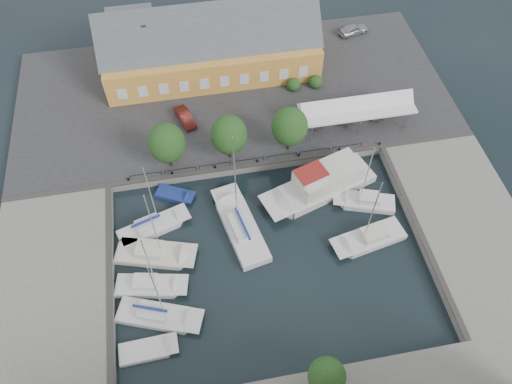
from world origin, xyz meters
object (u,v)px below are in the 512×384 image
(trawler, at_px, (322,184))
(west_boat_d, at_px, (158,316))
(west_boat_c, at_px, (150,286))
(east_boat_a, at_px, (365,202))
(east_boat_b, at_px, (370,239))
(launch_sw, at_px, (148,350))
(car_silver, at_px, (354,29))
(car_red, at_px, (185,117))
(launch_nw, at_px, (175,195))
(warehouse, at_px, (206,48))
(tent_canopy, at_px, (357,109))
(center_sailboat, at_px, (241,228))
(west_boat_b, at_px, (154,254))
(west_boat_a, at_px, (152,228))

(trawler, relative_size, west_boat_d, 1.25)
(west_boat_c, bearing_deg, east_boat_a, 13.74)
(east_boat_b, bearing_deg, launch_sw, -162.20)
(car_silver, bearing_deg, west_boat_d, 126.43)
(car_red, xyz_separation_m, west_boat_c, (-5.81, -21.60, -1.41))
(trawler, relative_size, launch_nw, 2.95)
(east_boat_b, xyz_separation_m, west_boat_d, (-22.91, -4.63, 0.01))
(warehouse, bearing_deg, trawler, -65.12)
(tent_canopy, height_order, east_boat_a, east_boat_a)
(west_boat_d, bearing_deg, center_sailboat, 41.45)
(west_boat_b, height_order, west_boat_d, west_boat_b)
(east_boat_b, height_order, west_boat_a, east_boat_b)
(west_boat_c, xyz_separation_m, west_boat_d, (0.55, -3.29, 0.01))
(center_sailboat, relative_size, launch_nw, 3.00)
(east_boat_b, bearing_deg, center_sailboat, 164.04)
(tent_canopy, distance_m, east_boat_a, 11.94)
(trawler, distance_m, launch_nw, 16.93)
(launch_nw, bearing_deg, car_silver, 40.10)
(car_silver, relative_size, east_boat_b, 0.39)
(east_boat_b, bearing_deg, west_boat_c, -176.75)
(east_boat_a, distance_m, west_boat_d, 25.68)
(warehouse, xyz_separation_m, west_boat_b, (-9.21, -27.50, -4.17))
(west_boat_a, bearing_deg, center_sailboat, -10.76)
(car_silver, height_order, trawler, trawler)
(west_boat_b, bearing_deg, launch_nw, 69.59)
(car_silver, xyz_separation_m, west_boat_d, (-31.17, -38.16, -1.47))
(tent_canopy, bearing_deg, launch_nw, -164.83)
(tent_canopy, xyz_separation_m, west_boat_a, (-25.79, -10.31, -3.41))
(car_silver, distance_m, west_boat_c, 47.16)
(west_boat_d, distance_m, launch_nw, 14.58)
(west_boat_b, bearing_deg, west_boat_c, -99.98)
(east_boat_a, xyz_separation_m, west_boat_a, (-23.84, 0.96, 0.01))
(car_red, distance_m, launch_nw, 10.98)
(east_boat_a, bearing_deg, car_silver, 75.95)
(west_boat_d, relative_size, launch_nw, 2.36)
(west_boat_a, bearing_deg, car_silver, 41.95)
(car_red, relative_size, west_boat_a, 0.38)
(car_red, height_order, trawler, trawler)
(warehouse, xyz_separation_m, car_silver, (21.87, 3.75, -2.69))
(west_boat_d, bearing_deg, west_boat_c, 99.56)
(warehouse, xyz_separation_m, east_boat_a, (14.64, -25.13, -4.17))
(trawler, height_order, launch_nw, trawler)
(trawler, height_order, west_boat_a, west_boat_a)
(west_boat_b, bearing_deg, east_boat_b, -5.72)
(tent_canopy, distance_m, west_boat_b, 29.39)
(east_boat_a, bearing_deg, car_red, 140.13)
(center_sailboat, xyz_separation_m, east_boat_b, (13.35, -3.82, -0.10))
(car_silver, xyz_separation_m, launch_nw, (-28.34, -23.87, -1.65))
(launch_sw, bearing_deg, west_boat_d, 69.32)
(center_sailboat, xyz_separation_m, west_boat_b, (-9.48, -1.53, -0.10))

